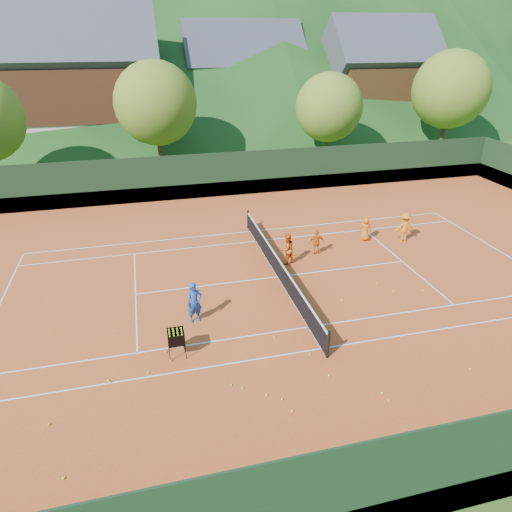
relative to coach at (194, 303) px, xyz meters
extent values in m
plane|color=#2E4D18|center=(4.14, 2.65, -0.86)|extent=(400.00, 400.00, 0.00)
cube|color=#B6481D|center=(4.14, 2.65, -0.85)|extent=(40.00, 24.00, 0.02)
imported|color=#1946A2|center=(0.00, 0.00, 0.00)|extent=(0.68, 0.52, 1.67)
imported|color=orange|center=(4.94, 3.84, -0.06)|extent=(0.93, 0.84, 1.56)
imported|color=orange|center=(6.71, 4.48, -0.18)|extent=(0.79, 0.38, 1.32)
imported|color=orange|center=(9.89, 5.48, -0.19)|extent=(0.74, 0.61, 1.30)
imported|color=orange|center=(11.85, 4.89, -0.04)|extent=(1.06, 0.64, 1.60)
sphere|color=#C5E926|center=(-1.28, -1.70, -0.80)|extent=(0.07, 0.07, 0.07)
sphere|color=#C5E926|center=(-3.19, -2.73, -0.80)|extent=(0.07, 0.07, 0.07)
sphere|color=#C5E926|center=(2.70, -1.78, -0.80)|extent=(0.07, 0.07, 0.07)
sphere|color=#C5E926|center=(1.61, -4.62, -0.80)|extent=(0.07, 0.07, 0.07)
sphere|color=#C5E926|center=(8.25, 0.93, -0.80)|extent=(0.07, 0.07, 0.07)
sphere|color=#C5E926|center=(3.83, -4.26, -0.80)|extent=(0.07, 0.07, 0.07)
sphere|color=#C5E926|center=(0.95, -4.13, -0.80)|extent=(0.07, 0.07, 0.07)
sphere|color=#C5E926|center=(-2.16, -1.22, -0.80)|extent=(0.07, 0.07, 0.07)
sphere|color=#C5E926|center=(5.18, -5.77, -0.80)|extent=(0.07, 0.07, 0.07)
sphere|color=#C5E926|center=(-4.16, -6.20, -0.80)|extent=(0.07, 0.07, 0.07)
sphere|color=#C5E926|center=(-4.78, -4.23, -0.80)|extent=(0.07, 0.07, 0.07)
sphere|color=#C5E926|center=(9.90, -0.15, -0.80)|extent=(0.07, 0.07, 0.07)
sphere|color=#C5E926|center=(8.55, -5.11, -0.80)|extent=(0.07, 0.07, 0.07)
sphere|color=#C5E926|center=(5.14, -5.42, -0.80)|extent=(0.07, 0.07, 0.07)
sphere|color=#C5E926|center=(8.63, 0.10, -0.80)|extent=(0.07, 0.07, 0.07)
sphere|color=#C5E926|center=(-3.14, -2.82, -0.80)|extent=(0.07, 0.07, 0.07)
sphere|color=#C5E926|center=(3.62, -3.05, -0.80)|extent=(0.07, 0.07, 0.07)
sphere|color=#C5E926|center=(4.92, -1.89, -0.80)|extent=(0.07, 0.07, 0.07)
sphere|color=#C5E926|center=(6.17, -0.02, -0.80)|extent=(0.07, 0.07, 0.07)
sphere|color=#C5E926|center=(2.18, -5.45, -0.80)|extent=(0.07, 0.07, 0.07)
sphere|color=#C5E926|center=(-0.43, -1.37, -0.80)|extent=(0.07, 0.07, 0.07)
sphere|color=#C5E926|center=(2.02, -4.91, -0.80)|extent=(0.07, 0.07, 0.07)
sphere|color=#C5E926|center=(0.13, 1.24, -0.80)|extent=(0.07, 0.07, 0.07)
sphere|color=#C5E926|center=(-1.93, -2.66, -0.80)|extent=(0.07, 0.07, 0.07)
sphere|color=#C5E926|center=(-1.14, -2.22, -0.80)|extent=(0.07, 0.07, 0.07)
sphere|color=#C5E926|center=(0.63, -3.92, -0.80)|extent=(0.07, 0.07, 0.07)
cube|color=white|center=(16.03, 2.65, -0.83)|extent=(0.06, 10.97, 0.00)
cube|color=silver|center=(4.14, -2.84, -0.83)|extent=(23.77, 0.06, 0.00)
cube|color=silver|center=(4.14, 8.13, -0.83)|extent=(23.77, 0.06, 0.00)
cube|color=white|center=(4.14, -1.47, -0.83)|extent=(23.77, 0.06, 0.00)
cube|color=silver|center=(4.14, 6.76, -0.83)|extent=(23.77, 0.06, 0.00)
cube|color=silver|center=(-2.26, 2.65, -0.83)|extent=(0.06, 8.23, 0.00)
cube|color=white|center=(10.54, 2.65, -0.83)|extent=(0.06, 8.23, 0.00)
cube|color=white|center=(4.14, 2.65, -0.83)|extent=(12.80, 0.06, 0.00)
cube|color=white|center=(4.14, 2.65, -0.83)|extent=(0.06, 10.97, 0.00)
cube|color=black|center=(4.14, 2.65, -0.39)|extent=(0.03, 11.97, 0.90)
cube|color=white|center=(4.14, 2.65, 0.08)|extent=(0.05, 11.97, 0.06)
cylinder|color=black|center=(4.14, -3.34, -0.29)|extent=(0.10, 0.10, 1.10)
cylinder|color=black|center=(4.14, 8.63, -0.29)|extent=(0.10, 0.10, 1.10)
cube|color=black|center=(4.14, 14.65, 0.66)|extent=(40.00, 0.05, 3.00)
cube|color=#195926|center=(4.14, 14.65, -0.34)|extent=(40.40, 0.05, 1.00)
cube|color=black|center=(4.14, -9.35, 0.66)|extent=(40.00, 0.05, 3.00)
cube|color=#1A5B2A|center=(4.14, -9.35, -0.34)|extent=(40.40, 0.05, 1.00)
cylinder|color=black|center=(-1.16, -2.20, -0.56)|extent=(0.02, 0.02, 0.55)
cylinder|color=black|center=(-0.61, -2.20, -0.56)|extent=(0.02, 0.02, 0.55)
cylinder|color=black|center=(-1.16, -1.65, -0.56)|extent=(0.02, 0.02, 0.55)
cylinder|color=black|center=(-0.61, -1.65, -0.56)|extent=(0.02, 0.02, 0.55)
cube|color=black|center=(-0.89, -1.93, -0.29)|extent=(0.55, 0.55, 0.02)
cube|color=black|center=(-0.89, -2.20, -0.06)|extent=(0.55, 0.02, 0.45)
cube|color=black|center=(-0.89, -1.65, -0.06)|extent=(0.55, 0.02, 0.45)
cube|color=black|center=(-1.16, -1.93, -0.06)|extent=(0.02, 0.55, 0.45)
cube|color=black|center=(-0.61, -1.93, -0.06)|extent=(0.02, 0.55, 0.45)
sphere|color=#CCE526|center=(-1.09, -2.13, 0.13)|extent=(0.07, 0.07, 0.07)
sphere|color=#CCE526|center=(-1.09, -2.00, 0.13)|extent=(0.07, 0.07, 0.07)
sphere|color=#CCE526|center=(-1.09, -1.86, 0.13)|extent=(0.07, 0.07, 0.07)
sphere|color=#CCE526|center=(-1.09, -1.72, 0.13)|extent=(0.07, 0.07, 0.07)
sphere|color=#CCE526|center=(-0.95, -2.13, 0.13)|extent=(0.07, 0.07, 0.07)
sphere|color=#CCE526|center=(-0.95, -2.00, 0.13)|extent=(0.07, 0.07, 0.07)
sphere|color=#CCE526|center=(-0.95, -1.86, 0.13)|extent=(0.07, 0.07, 0.07)
sphere|color=#CCE526|center=(-0.95, -1.72, 0.13)|extent=(0.07, 0.07, 0.07)
sphere|color=#CCE526|center=(-0.82, -2.13, 0.13)|extent=(0.07, 0.07, 0.07)
sphere|color=#CCE526|center=(-0.82, -2.00, 0.13)|extent=(0.07, 0.07, 0.07)
sphere|color=#CCE526|center=(-0.82, -1.86, 0.13)|extent=(0.07, 0.07, 0.07)
sphere|color=#CCE526|center=(-0.82, -1.72, 0.13)|extent=(0.07, 0.07, 0.07)
sphere|color=#CCE526|center=(-0.68, -2.13, 0.13)|extent=(0.07, 0.07, 0.07)
sphere|color=#CCE526|center=(-0.68, -2.00, 0.13)|extent=(0.07, 0.07, 0.07)
sphere|color=#CCE526|center=(-0.68, -1.86, 0.13)|extent=(0.07, 0.07, 0.07)
sphere|color=#CCE526|center=(-0.68, -1.72, 0.13)|extent=(0.07, 0.07, 0.07)
cube|color=beige|center=(-5.86, 32.65, 0.58)|extent=(12.00, 9.00, 2.88)
cube|color=#3C1D10|center=(-5.86, 32.65, 4.26)|extent=(12.24, 9.18, 4.48)
cube|color=#43434B|center=(-5.86, 32.65, 7.10)|extent=(13.80, 9.93, 9.93)
cube|color=beige|center=(10.14, 36.65, 0.40)|extent=(11.00, 8.00, 2.52)
cube|color=#351C0E|center=(10.14, 36.65, 3.62)|extent=(11.22, 8.16, 3.92)
cube|color=#3D3D44|center=(10.14, 36.65, 6.18)|extent=(12.65, 8.82, 8.82)
cube|color=beige|center=(24.14, 32.65, 0.49)|extent=(10.00, 8.00, 2.70)
cube|color=#3A200F|center=(24.14, 32.65, 3.94)|extent=(10.20, 8.16, 4.20)
cube|color=#414249|center=(24.14, 32.65, 6.64)|extent=(11.50, 8.82, 8.82)
cylinder|color=#432C1A|center=(0.14, 22.65, 0.58)|extent=(0.36, 0.36, 2.88)
sphere|color=#4E751F|center=(0.14, 22.65, 4.34)|extent=(6.40, 6.40, 6.40)
cylinder|color=#402719|center=(14.14, 21.65, 0.40)|extent=(0.36, 0.36, 2.52)
sphere|color=#4B7920|center=(14.14, 21.65, 3.69)|extent=(5.60, 5.60, 5.60)
cylinder|color=#3E2518|center=(26.14, 22.65, 0.67)|extent=(0.36, 0.36, 3.06)
sphere|color=#4A7820|center=(26.14, 22.65, 4.67)|extent=(6.80, 6.80, 6.80)
camera|label=1|loc=(-1.35, -14.99, 9.33)|focal=32.00mm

